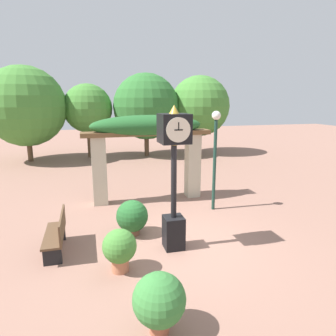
# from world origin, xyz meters

# --- Properties ---
(ground_plane) EXTENTS (60.00, 60.00, 0.00)m
(ground_plane) POSITION_xyz_m (0.00, 0.00, 0.00)
(ground_plane) COLOR #8E6656
(pedestal_clock) EXTENTS (0.63, 0.68, 3.31)m
(pedestal_clock) POSITION_xyz_m (-0.11, -0.14, 1.91)
(pedestal_clock) COLOR black
(pedestal_clock) RESTS_ON ground
(pergola) EXTENTS (4.31, 1.06, 2.92)m
(pergola) POSITION_xyz_m (0.00, 3.42, 2.21)
(pergola) COLOR #BCB299
(pergola) RESTS_ON ground
(potted_plant_near_left) EXTENTS (0.82, 0.82, 0.92)m
(potted_plant_near_left) POSITION_xyz_m (-0.94, 0.81, 0.49)
(potted_plant_near_left) COLOR brown
(potted_plant_near_left) RESTS_ON ground
(potted_plant_near_right) EXTENTS (0.69, 0.69, 0.90)m
(potted_plant_near_right) POSITION_xyz_m (-1.44, -0.81, 0.51)
(potted_plant_near_right) COLOR #B26B4C
(potted_plant_near_right) RESTS_ON ground
(potted_plant_far_left) EXTENTS (0.80, 0.80, 0.96)m
(potted_plant_far_left) POSITION_xyz_m (-1.05, -2.62, 0.54)
(potted_plant_far_left) COLOR #9E563D
(potted_plant_far_left) RESTS_ON ground
(park_bench) EXTENTS (0.42, 1.44, 0.89)m
(park_bench) POSITION_xyz_m (-2.73, 0.38, 0.43)
(park_bench) COLOR brown
(park_bench) RESTS_ON ground
(lamp_post) EXTENTS (0.27, 0.27, 3.09)m
(lamp_post) POSITION_xyz_m (1.81, 1.97, 2.04)
(lamp_post) COLOR #19382D
(lamp_post) RESTS_ON ground
(tree_line) EXTENTS (14.19, 4.36, 5.23)m
(tree_line) POSITION_xyz_m (-0.44, 11.77, 3.01)
(tree_line) COLOR brown
(tree_line) RESTS_ON ground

